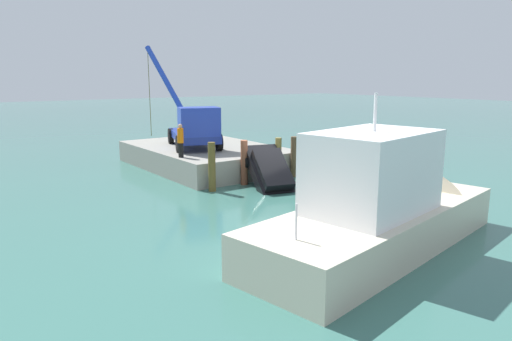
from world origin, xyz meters
name	(u,v)px	position (x,y,z in m)	size (l,w,h in m)	color
ground	(269,186)	(0.00, 0.00, 0.00)	(200.00, 200.00, 0.00)	#386B60
dock	(205,156)	(-6.68, 0.00, 0.67)	(10.92, 7.31, 1.34)	gray
crane_truck	(194,126)	(-6.21, -1.04, 2.69)	(9.29, 4.16, 6.49)	navy
dock_worker	(181,140)	(-3.69, -3.25, 2.28)	(0.34, 0.34, 1.84)	black
salvaged_car	(272,177)	(0.69, -0.35, 0.63)	(4.34, 2.86, 3.21)	black
moored_yacht	(399,215)	(9.18, -1.19, 0.81)	(5.66, 13.22, 6.63)	beige
piling_near	(212,167)	(-0.74, -3.06, 1.25)	(0.37, 0.37, 2.49)	brown
piling_mid	(244,163)	(-0.99, -0.91, 1.20)	(0.37, 0.37, 2.40)	brown
piling_far	(278,159)	(-0.67, 1.16, 1.20)	(0.35, 0.35, 2.40)	#4E4721
piling_end	(294,157)	(-0.93, 2.56, 1.16)	(0.44, 0.44, 2.32)	brown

